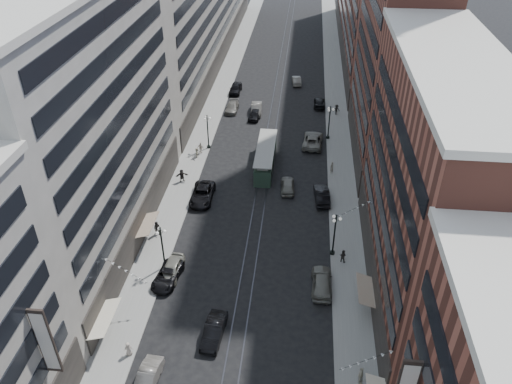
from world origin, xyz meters
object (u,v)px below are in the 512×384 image
at_px(lamppost_sw_mid, 208,131).
at_px(car_12, 319,103).
at_px(lamppost_sw_far, 162,246).
at_px(pedestrian_extra_0, 197,152).
at_px(car_5, 214,331).
at_px(pedestrian_6, 201,148).
at_px(pedestrian_8, 332,167).
at_px(lamppost_se_far, 334,233).
at_px(car_9, 236,88).
at_px(car_extra_0, 172,269).
at_px(pedestrian_1, 128,349).
at_px(pedestrian_2, 157,229).
at_px(car_13, 255,115).
at_px(lamppost_se_mid, 329,121).
at_px(car_extra_1, 288,185).
at_px(streetcar, 266,158).
at_px(car_2, 167,276).
at_px(pedestrian_7, 343,256).
at_px(car_8, 232,107).
at_px(car_1, 147,379).
at_px(car_4, 322,282).
at_px(pedestrian_4, 361,375).
at_px(car_11, 313,140).
at_px(car_14, 297,80).
at_px(pedestrian_9, 336,110).
at_px(car_extra_2, 256,109).
at_px(pedestrian_5, 182,175).

height_order(lamppost_sw_mid, car_12, lamppost_sw_mid).
xyz_separation_m(lamppost_sw_far, pedestrian_extra_0, (-1.20, 23.98, -2.17)).
relative_size(car_5, pedestrian_6, 2.75).
bearing_deg(pedestrian_8, lamppost_se_far, 46.44).
distance_m(car_9, pedestrian_extra_0, 25.20).
xyz_separation_m(lamppost_sw_far, lamppost_sw_mid, (0.00, 27.00, 0.00)).
distance_m(lamppost_sw_mid, car_extra_0, 28.16).
bearing_deg(pedestrian_1, pedestrian_2, -100.27).
bearing_deg(car_9, car_13, -64.25).
distance_m(lamppost_se_mid, car_extra_1, 16.50).
bearing_deg(car_9, pedestrian_extra_0, -93.53).
xyz_separation_m(streetcar, car_5, (-2.20, -31.37, -0.68)).
xyz_separation_m(car_2, pedestrian_1, (-1.10, -9.78, 0.20)).
bearing_deg(car_12, pedestrian_extra_0, 48.54).
distance_m(pedestrian_2, pedestrian_7, 21.84).
height_order(car_2, pedestrian_8, pedestrian_8).
bearing_deg(car_8, car_2, -90.66).
relative_size(car_1, pedestrian_6, 2.60).
bearing_deg(car_2, car_extra_1, 64.83).
relative_size(car_4, pedestrian_4, 2.79).
xyz_separation_m(car_11, car_12, (1.09, 14.65, -0.17)).
bearing_deg(car_9, car_14, 27.40).
xyz_separation_m(pedestrian_2, pedestrian_6, (1.36, 19.89, -0.06)).
xyz_separation_m(car_5, car_14, (5.65, 63.35, -0.03)).
bearing_deg(pedestrian_9, car_12, 117.44).
distance_m(car_1, pedestrian_7, 24.47).
bearing_deg(lamppost_se_mid, car_14, 104.34).
bearing_deg(car_8, pedestrian_1, -91.63).
bearing_deg(pedestrian_extra_0, car_4, -152.73).
bearing_deg(car_12, car_1, 76.16).
distance_m(pedestrian_8, car_extra_2, 22.75).
distance_m(lamppost_sw_far, car_extra_2, 40.94).
bearing_deg(car_14, car_13, 61.74).
bearing_deg(lamppost_se_mid, car_9, 135.22).
bearing_deg(pedestrian_6, car_8, -86.36).
distance_m(lamppost_se_mid, car_11, 3.95).
xyz_separation_m(car_2, car_5, (6.20, -6.89, 0.09)).
relative_size(streetcar, car_13, 2.68).
xyz_separation_m(car_11, car_extra_0, (-14.95, -30.82, -0.06)).
height_order(streetcar, car_8, streetcar).
distance_m(pedestrian_4, car_extra_0, 22.45).
relative_size(pedestrian_2, car_11, 0.30).
height_order(lamppost_se_far, car_extra_0, lamppost_se_far).
bearing_deg(pedestrian_5, car_4, -65.91).
bearing_deg(pedestrian_4, lamppost_sw_mid, 39.47).
height_order(pedestrian_1, pedestrian_4, pedestrian_4).
relative_size(car_5, pedestrian_8, 2.63).
relative_size(car_8, car_11, 0.79).
distance_m(lamppost_se_far, pedestrian_1, 24.54).
xyz_separation_m(car_1, pedestrian_9, (17.81, 55.44, 0.31)).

